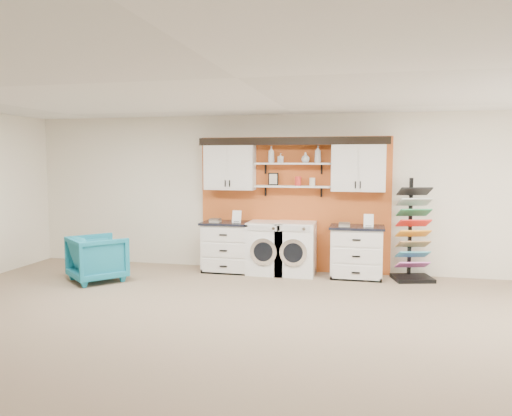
% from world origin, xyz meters
% --- Properties ---
extents(floor, '(10.00, 10.00, 0.00)m').
position_xyz_m(floor, '(0.00, 0.00, 0.00)').
color(floor, '#8D765F').
rests_on(floor, ground).
extents(ceiling, '(10.00, 10.00, 0.00)m').
position_xyz_m(ceiling, '(0.00, 0.00, 2.80)').
color(ceiling, white).
rests_on(ceiling, wall_back).
extents(wall_back, '(10.00, 0.00, 10.00)m').
position_xyz_m(wall_back, '(0.00, 4.00, 1.40)').
color(wall_back, silver).
rests_on(wall_back, floor).
extents(accent_panel, '(3.40, 0.07, 2.40)m').
position_xyz_m(accent_panel, '(0.00, 3.96, 1.20)').
color(accent_panel, '#C35721').
rests_on(accent_panel, wall_back).
extents(upper_cabinet_left, '(0.90, 0.35, 0.84)m').
position_xyz_m(upper_cabinet_left, '(-1.13, 3.79, 1.88)').
color(upper_cabinet_left, white).
rests_on(upper_cabinet_left, wall_back).
extents(upper_cabinet_right, '(0.90, 0.35, 0.84)m').
position_xyz_m(upper_cabinet_right, '(1.13, 3.79, 1.88)').
color(upper_cabinet_right, white).
rests_on(upper_cabinet_right, wall_back).
extents(shelf_lower, '(1.32, 0.28, 0.03)m').
position_xyz_m(shelf_lower, '(0.00, 3.80, 1.53)').
color(shelf_lower, white).
rests_on(shelf_lower, wall_back).
extents(shelf_upper, '(1.32, 0.28, 0.03)m').
position_xyz_m(shelf_upper, '(0.00, 3.80, 1.93)').
color(shelf_upper, white).
rests_on(shelf_upper, wall_back).
extents(crown_molding, '(3.30, 0.41, 0.13)m').
position_xyz_m(crown_molding, '(0.00, 3.81, 2.33)').
color(crown_molding, black).
rests_on(crown_molding, wall_back).
extents(picture_frame, '(0.18, 0.02, 0.22)m').
position_xyz_m(picture_frame, '(-0.35, 3.85, 1.66)').
color(picture_frame, black).
rests_on(picture_frame, shelf_lower).
extents(canister_red, '(0.11, 0.11, 0.16)m').
position_xyz_m(canister_red, '(0.10, 3.80, 1.62)').
color(canister_red, red).
rests_on(canister_red, shelf_lower).
extents(canister_cream, '(0.10, 0.10, 0.14)m').
position_xyz_m(canister_cream, '(0.35, 3.80, 1.61)').
color(canister_cream, silver).
rests_on(canister_cream, shelf_lower).
extents(base_cabinet_left, '(0.91, 0.66, 0.89)m').
position_xyz_m(base_cabinet_left, '(-1.13, 3.64, 0.45)').
color(base_cabinet_left, white).
rests_on(base_cabinet_left, floor).
extents(base_cabinet_right, '(0.90, 0.66, 0.88)m').
position_xyz_m(base_cabinet_right, '(1.13, 3.64, 0.44)').
color(base_cabinet_right, white).
rests_on(base_cabinet_right, floor).
extents(washer, '(0.65, 0.71, 0.91)m').
position_xyz_m(washer, '(-0.42, 3.64, 0.46)').
color(washer, white).
rests_on(washer, floor).
extents(dryer, '(0.66, 0.71, 0.92)m').
position_xyz_m(dryer, '(0.10, 3.64, 0.46)').
color(dryer, white).
rests_on(dryer, floor).
extents(sample_rack, '(0.72, 0.65, 1.70)m').
position_xyz_m(sample_rack, '(2.04, 3.68, 0.54)').
color(sample_rack, black).
rests_on(sample_rack, floor).
extents(armchair, '(1.15, 1.15, 0.75)m').
position_xyz_m(armchair, '(-3.04, 2.47, 0.38)').
color(armchair, teal).
rests_on(armchair, floor).
extents(soap_bottle_a, '(0.14, 0.14, 0.29)m').
position_xyz_m(soap_bottle_a, '(-0.38, 3.80, 2.09)').
color(soap_bottle_a, silver).
rests_on(soap_bottle_a, shelf_upper).
extents(soap_bottle_b, '(0.11, 0.11, 0.17)m').
position_xyz_m(soap_bottle_b, '(-0.21, 3.80, 2.03)').
color(soap_bottle_b, silver).
rests_on(soap_bottle_b, shelf_upper).
extents(soap_bottle_c, '(0.18, 0.18, 0.18)m').
position_xyz_m(soap_bottle_c, '(0.23, 3.80, 2.04)').
color(soap_bottle_c, silver).
rests_on(soap_bottle_c, shelf_upper).
extents(soap_bottle_d, '(0.15, 0.15, 0.30)m').
position_xyz_m(soap_bottle_d, '(0.44, 3.80, 2.09)').
color(soap_bottle_d, silver).
rests_on(soap_bottle_d, shelf_upper).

